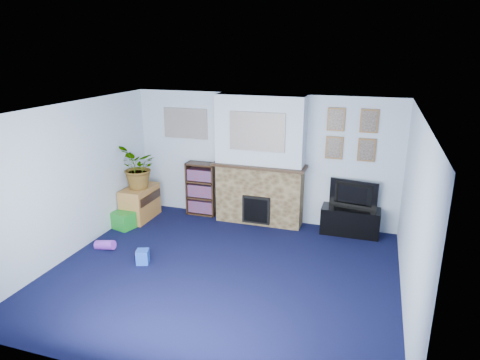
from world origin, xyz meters
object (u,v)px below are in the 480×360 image
(sideboard, at_px, (140,201))
(television, at_px, (352,195))
(bookshelf, at_px, (202,190))
(tv_stand, at_px, (350,222))

(sideboard, bearing_deg, television, 7.74)
(television, relative_size, sideboard, 1.03)
(bookshelf, bearing_deg, sideboard, -150.63)
(tv_stand, bearing_deg, television, 90.00)
(tv_stand, relative_size, sideboard, 1.24)
(tv_stand, height_order, sideboard, sideboard)
(tv_stand, relative_size, bookshelf, 0.96)
(tv_stand, xyz_separation_m, bookshelf, (-2.87, 0.08, 0.28))
(television, height_order, sideboard, television)
(sideboard, bearing_deg, bookshelf, 29.37)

